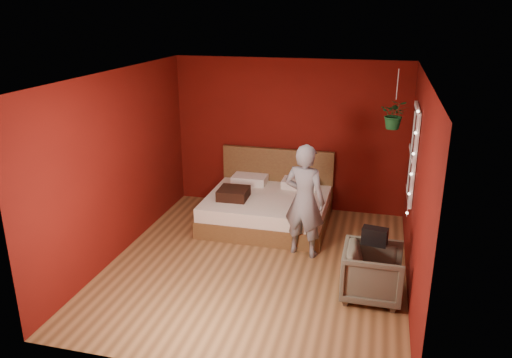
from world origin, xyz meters
name	(u,v)px	position (x,y,z in m)	size (l,w,h in m)	color
floor	(257,265)	(0.00, 0.00, 0.00)	(4.50, 4.50, 0.00)	olive
room_walls	(257,148)	(0.00, 0.00, 1.68)	(4.04, 4.54, 2.62)	#5D0F09
window	(413,153)	(1.97, 0.90, 1.50)	(0.05, 0.97, 1.27)	white
fairy_lights	(412,164)	(1.94, 0.38, 1.50)	(0.04, 0.04, 1.45)	silver
bed	(268,206)	(-0.18, 1.46, 0.28)	(1.95, 1.66, 1.07)	brown
person	(304,201)	(0.56, 0.49, 0.82)	(0.60, 0.39, 1.64)	slate
armchair	(373,273)	(1.56, -0.43, 0.33)	(0.71, 0.73, 0.66)	#585746
handbag	(375,236)	(1.55, -0.33, 0.77)	(0.30, 0.15, 0.21)	black
throw_pillow	(233,193)	(-0.68, 1.16, 0.57)	(0.46, 0.46, 0.16)	black
hanging_plant	(395,114)	(1.69, 1.11, 1.98)	(0.41, 0.37, 0.83)	silver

